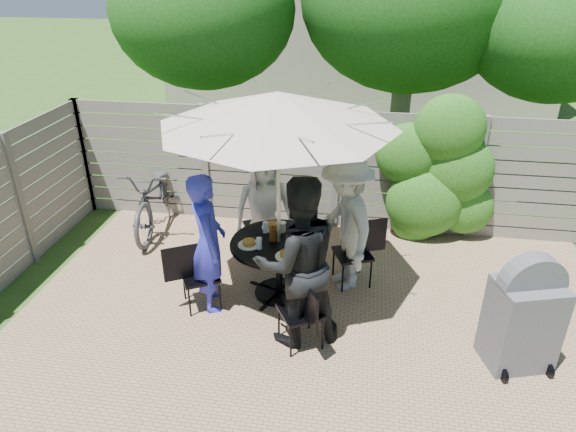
% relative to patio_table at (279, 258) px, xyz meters
% --- Properties ---
extents(backyard_envelope, '(60.00, 60.00, 5.00)m').
position_rel_patio_table_xyz_m(backyard_envelope, '(0.62, 9.19, 2.08)').
color(backyard_envelope, '#2A4E18').
rests_on(backyard_envelope, ground).
extents(patio_table, '(1.51, 1.51, 0.75)m').
position_rel_patio_table_xyz_m(patio_table, '(0.00, 0.00, 0.00)').
color(patio_table, black).
rests_on(patio_table, ground).
extents(umbrella, '(3.43, 3.43, 2.53)m').
position_rel_patio_table_xyz_m(umbrella, '(0.00, -0.00, 1.82)').
color(umbrella, silver).
rests_on(umbrella, ground).
extents(chair_back, '(0.62, 0.71, 0.94)m').
position_rel_patio_table_xyz_m(chair_back, '(-0.39, 0.88, -0.24)').
color(chair_back, black).
rests_on(chair_back, ground).
extents(person_back, '(0.92, 0.78, 1.60)m').
position_rel_patio_table_xyz_m(person_back, '(-0.33, 0.76, 0.27)').
color(person_back, silver).
rests_on(person_back, ground).
extents(chair_left, '(0.65, 0.56, 0.86)m').
position_rel_patio_table_xyz_m(chair_left, '(-0.88, -0.39, -0.27)').
color(chair_left, black).
rests_on(chair_left, ground).
extents(person_left, '(0.62, 0.73, 1.70)m').
position_rel_patio_table_xyz_m(person_left, '(-0.76, -0.33, 0.33)').
color(person_left, '#2B2FBE').
rests_on(person_left, ground).
extents(chair_front, '(0.57, 0.66, 0.87)m').
position_rel_patio_table_xyz_m(chair_front, '(0.39, -0.88, -0.26)').
color(chair_front, black).
rests_on(chair_front, ground).
extents(person_front, '(1.15, 1.04, 1.92)m').
position_rel_patio_table_xyz_m(person_front, '(0.33, -0.76, 0.43)').
color(person_front, black).
rests_on(person_front, ground).
extents(chair_right, '(0.68, 0.56, 0.89)m').
position_rel_patio_table_xyz_m(chair_right, '(0.88, 0.38, -0.26)').
color(chair_right, black).
rests_on(chair_right, ground).
extents(person_right, '(1.05, 1.30, 1.76)m').
position_rel_patio_table_xyz_m(person_right, '(0.76, 0.33, 0.36)').
color(person_right, '#A5A7A2').
rests_on(person_right, ground).
extents(plate_back, '(0.26, 0.26, 0.06)m').
position_rel_patio_table_xyz_m(plate_back, '(-0.14, 0.33, 0.25)').
color(plate_back, white).
rests_on(plate_back, patio_table).
extents(plate_left, '(0.26, 0.26, 0.06)m').
position_rel_patio_table_xyz_m(plate_left, '(-0.33, -0.14, 0.25)').
color(plate_left, white).
rests_on(plate_left, patio_table).
extents(plate_front, '(0.26, 0.26, 0.06)m').
position_rel_patio_table_xyz_m(plate_front, '(0.14, -0.33, 0.25)').
color(plate_front, white).
rests_on(plate_front, patio_table).
extents(plate_right, '(0.26, 0.26, 0.06)m').
position_rel_patio_table_xyz_m(plate_right, '(0.33, 0.14, 0.25)').
color(plate_right, white).
rests_on(plate_right, patio_table).
extents(plate_extra, '(0.24, 0.24, 0.06)m').
position_rel_patio_table_xyz_m(plate_extra, '(0.28, -0.20, 0.25)').
color(plate_extra, white).
rests_on(plate_extra, patio_table).
extents(glass_back, '(0.07, 0.07, 0.14)m').
position_rel_patio_table_xyz_m(glass_back, '(-0.20, 0.20, 0.30)').
color(glass_back, silver).
rests_on(glass_back, patio_table).
extents(glass_left, '(0.07, 0.07, 0.14)m').
position_rel_patio_table_xyz_m(glass_left, '(-0.20, -0.20, 0.30)').
color(glass_left, silver).
rests_on(glass_left, patio_table).
extents(glass_front, '(0.07, 0.07, 0.14)m').
position_rel_patio_table_xyz_m(glass_front, '(0.20, -0.20, 0.30)').
color(glass_front, silver).
rests_on(glass_front, patio_table).
extents(glass_right, '(0.07, 0.07, 0.14)m').
position_rel_patio_table_xyz_m(glass_right, '(0.20, 0.20, 0.30)').
color(glass_right, silver).
rests_on(glass_right, patio_table).
extents(syrup_jug, '(0.09, 0.09, 0.16)m').
position_rel_patio_table_xyz_m(syrup_jug, '(-0.07, 0.02, 0.31)').
color(syrup_jug, '#59280C').
rests_on(syrup_jug, patio_table).
extents(coffee_cup, '(0.08, 0.08, 0.12)m').
position_rel_patio_table_xyz_m(coffee_cup, '(0.00, 0.24, 0.29)').
color(coffee_cup, '#C6B293').
rests_on(coffee_cup, patio_table).
extents(bicycle, '(0.86, 2.05, 1.05)m').
position_rel_patio_table_xyz_m(bicycle, '(-2.13, 1.50, 0.00)').
color(bicycle, '#333338').
rests_on(bicycle, ground).
extents(bbq_grill, '(0.74, 0.64, 1.29)m').
position_rel_patio_table_xyz_m(bbq_grill, '(2.59, -0.81, 0.06)').
color(bbq_grill, '#56565B').
rests_on(bbq_grill, ground).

